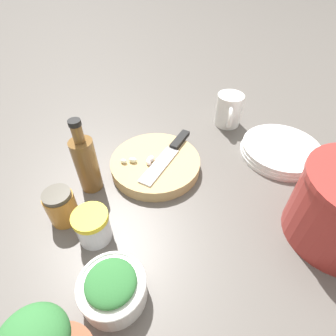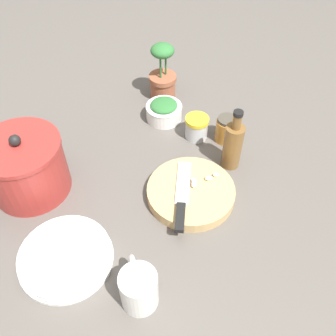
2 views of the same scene
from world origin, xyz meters
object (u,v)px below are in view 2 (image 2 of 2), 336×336
object	(u,v)px
honey_jar	(226,129)
oil_bottle	(233,145)
potted_herb	(163,77)
coffee_mug	(139,288)
chef_knife	(182,199)
plate_stack	(66,257)
cutting_board	(191,192)
herb_bowl	(164,110)
spice_jar	(197,127)
stock_pot	(26,167)
garlic_cloves	(202,180)

from	to	relation	value
honey_jar	oil_bottle	world-z (taller)	oil_bottle
honey_jar	potted_herb	xyz separation A→B (m)	(0.08, 0.27, 0.04)
coffee_mug	potted_herb	bearing A→B (deg)	27.99
chef_knife	oil_bottle	xyz separation A→B (m)	(0.20, -0.04, 0.04)
plate_stack	honey_jar	bearing A→B (deg)	-13.39
honey_jar	oil_bottle	bearing A→B (deg)	-146.71
oil_bottle	cutting_board	bearing A→B (deg)	166.66
herb_bowl	plate_stack	xyz separation A→B (m)	(-0.54, -0.08, -0.02)
coffee_mug	honey_jar	distance (m)	0.55
spice_jar	oil_bottle	distance (m)	0.15
cutting_board	honey_jar	xyz separation A→B (m)	(0.25, 0.02, 0.02)
chef_knife	herb_bowl	xyz separation A→B (m)	(0.28, 0.22, -0.00)
spice_jar	plate_stack	world-z (taller)	spice_jar
plate_stack	oil_bottle	size ratio (longest dim) A/B	1.14
plate_stack	stock_pot	xyz separation A→B (m)	(0.12, 0.22, 0.06)
garlic_cloves	cutting_board	bearing A→B (deg)	161.34
cutting_board	oil_bottle	distance (m)	0.17
spice_jar	potted_herb	size ratio (longest dim) A/B	0.37
garlic_cloves	plate_stack	distance (m)	0.38
garlic_cloves	coffee_mug	distance (m)	0.33
plate_stack	honey_jar	world-z (taller)	honey_jar
oil_bottle	stock_pot	bearing A→B (deg)	130.51
oil_bottle	potted_herb	distance (m)	0.37
garlic_cloves	potted_herb	xyz separation A→B (m)	(0.30, 0.30, 0.04)
garlic_cloves	spice_jar	xyz separation A→B (m)	(0.18, 0.11, -0.00)
herb_bowl	oil_bottle	bearing A→B (deg)	-105.48
cutting_board	potted_herb	size ratio (longest dim) A/B	1.19
stock_pot	potted_herb	xyz separation A→B (m)	(0.52, -0.08, -0.00)
garlic_cloves	herb_bowl	distance (m)	0.31
honey_jar	potted_herb	distance (m)	0.29
garlic_cloves	herb_bowl	size ratio (longest dim) A/B	0.70
coffee_mug	plate_stack	distance (m)	0.20
coffee_mug	cutting_board	bearing A→B (deg)	8.10
spice_jar	stock_pot	distance (m)	0.49
cutting_board	stock_pot	size ratio (longest dim) A/B	1.10
herb_bowl	spice_jar	world-z (taller)	spice_jar
oil_bottle	chef_knife	bearing A→B (deg)	168.85
cutting_board	chef_knife	distance (m)	0.05
chef_knife	oil_bottle	world-z (taller)	oil_bottle
honey_jar	coffee_mug	bearing A→B (deg)	-173.61
cutting_board	herb_bowl	distance (m)	0.33
chef_knife	spice_jar	size ratio (longest dim) A/B	3.02
cutting_board	stock_pot	distance (m)	0.42
spice_jar	coffee_mug	world-z (taller)	coffee_mug
garlic_cloves	honey_jar	xyz separation A→B (m)	(0.21, 0.03, 0.00)
chef_knife	oil_bottle	distance (m)	0.21
chef_knife	herb_bowl	size ratio (longest dim) A/B	1.86
cutting_board	oil_bottle	size ratio (longest dim) A/B	1.21
chef_knife	coffee_mug	size ratio (longest dim) A/B	2.13
cutting_board	chef_knife	world-z (taller)	chef_knife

